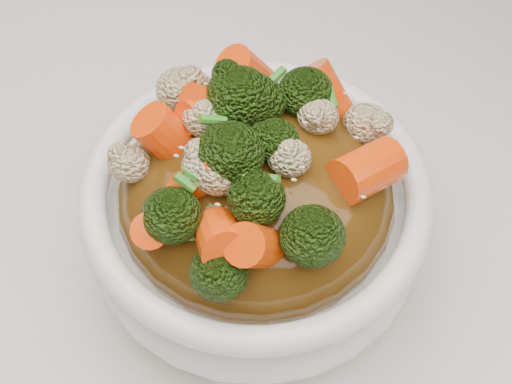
# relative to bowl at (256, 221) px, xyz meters

# --- Properties ---
(tablecloth) EXTENTS (1.20, 0.80, 0.04)m
(tablecloth) POSITION_rel_bowl_xyz_m (-0.03, -0.00, -0.06)
(tablecloth) COLOR silver
(tablecloth) RESTS_ON dining_table
(bowl) EXTENTS (0.23, 0.23, 0.08)m
(bowl) POSITION_rel_bowl_xyz_m (0.00, 0.00, 0.00)
(bowl) COLOR white
(bowl) RESTS_ON tablecloth
(sauce_base) EXTENTS (0.18, 0.18, 0.09)m
(sauce_base) POSITION_rel_bowl_xyz_m (-0.00, 0.00, 0.03)
(sauce_base) COLOR #4C2F0D
(sauce_base) RESTS_ON bowl
(carrots) EXTENTS (0.18, 0.18, 0.05)m
(carrots) POSITION_rel_bowl_xyz_m (-0.00, 0.00, 0.09)
(carrots) COLOR #FF4708
(carrots) RESTS_ON sauce_base
(broccoli) EXTENTS (0.18, 0.18, 0.04)m
(broccoli) POSITION_rel_bowl_xyz_m (-0.00, 0.00, 0.09)
(broccoli) COLOR black
(broccoli) RESTS_ON sauce_base
(cauliflower) EXTENTS (0.18, 0.18, 0.03)m
(cauliflower) POSITION_rel_bowl_xyz_m (-0.00, 0.00, 0.08)
(cauliflower) COLOR beige
(cauliflower) RESTS_ON sauce_base
(scallions) EXTENTS (0.14, 0.14, 0.02)m
(scallions) POSITION_rel_bowl_xyz_m (0.00, 0.00, 0.09)
(scallions) COLOR #2E7E1D
(scallions) RESTS_ON sauce_base
(sesame_seeds) EXTENTS (0.16, 0.16, 0.01)m
(sesame_seeds) POSITION_rel_bowl_xyz_m (0.00, 0.00, 0.09)
(sesame_seeds) COLOR beige
(sesame_seeds) RESTS_ON sauce_base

